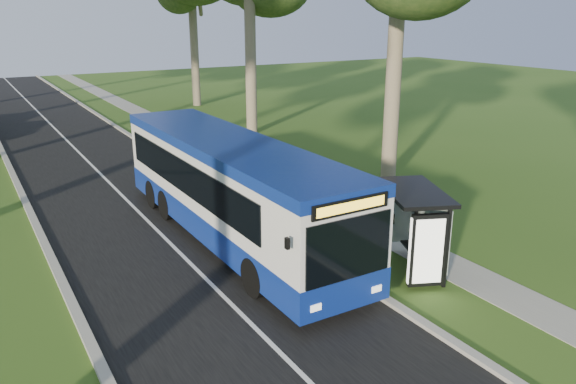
# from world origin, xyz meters

# --- Properties ---
(ground) EXTENTS (120.00, 120.00, 0.00)m
(ground) POSITION_xyz_m (0.00, 0.00, 0.00)
(ground) COLOR #36591B
(ground) RESTS_ON ground
(road) EXTENTS (7.00, 100.00, 0.02)m
(road) POSITION_xyz_m (-3.50, 10.00, 0.01)
(road) COLOR black
(road) RESTS_ON ground
(kerb_east) EXTENTS (0.25, 100.00, 0.12)m
(kerb_east) POSITION_xyz_m (0.00, 10.00, 0.06)
(kerb_east) COLOR #9E9B93
(kerb_east) RESTS_ON ground
(kerb_west) EXTENTS (0.25, 100.00, 0.12)m
(kerb_west) POSITION_xyz_m (-7.00, 10.00, 0.06)
(kerb_west) COLOR #9E9B93
(kerb_west) RESTS_ON ground
(centre_line) EXTENTS (0.12, 100.00, 0.00)m
(centre_line) POSITION_xyz_m (-3.50, 10.00, 0.02)
(centre_line) COLOR white
(centre_line) RESTS_ON road
(footpath) EXTENTS (1.50, 100.00, 0.02)m
(footpath) POSITION_xyz_m (3.00, 10.00, 0.01)
(footpath) COLOR gray
(footpath) RESTS_ON ground
(bus) EXTENTS (2.71, 12.55, 3.32)m
(bus) POSITION_xyz_m (-1.61, 3.08, 1.72)
(bus) COLOR white
(bus) RESTS_ON ground
(bus_stop_sign) EXTENTS (0.10, 0.39, 2.78)m
(bus_stop_sign) POSITION_xyz_m (0.92, -0.25, 1.72)
(bus_stop_sign) COLOR gray
(bus_stop_sign) RESTS_ON ground
(bus_shelter) EXTENTS (2.50, 3.18, 2.41)m
(bus_shelter) POSITION_xyz_m (1.95, -1.98, 1.70)
(bus_shelter) COLOR black
(bus_shelter) RESTS_ON ground
(litter_bin) EXTENTS (0.52, 0.52, 0.91)m
(litter_bin) POSITION_xyz_m (0.72, 6.84, 0.46)
(litter_bin) COLOR black
(litter_bin) RESTS_ON ground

